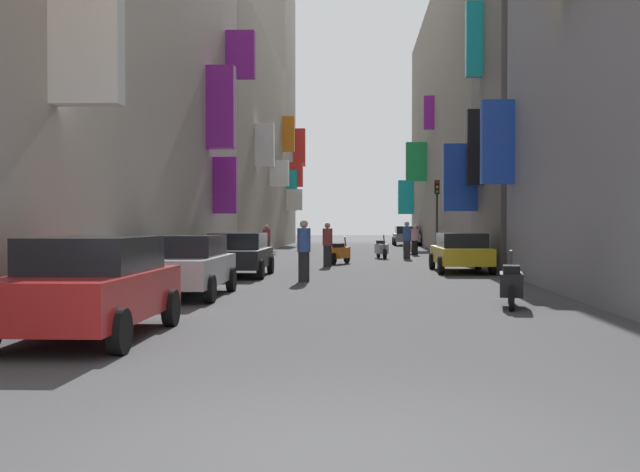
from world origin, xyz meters
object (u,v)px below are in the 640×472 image
parked_car_black (238,253)px  scooter_silver (381,249)px  parked_car_red (90,285)px  traffic_light_near_corner (437,204)px  scooter_orange (340,253)px  pedestrian_far_away (304,251)px  scooter_white (410,245)px  parked_car_yellow (461,251)px  pedestrian_crossing (415,240)px  pedestrian_near_right (327,245)px  parked_car_grey (406,235)px  pedestrian_near_left (407,240)px  pedestrian_mid_street (267,242)px  parked_car_silver (182,264)px  scooter_black (511,284)px

parked_car_black → scooter_silver: parked_car_black is taller
parked_car_red → traffic_light_near_corner: traffic_light_near_corner is taller
parked_car_black → scooter_orange: bearing=66.9°
traffic_light_near_corner → pedestrian_far_away: bearing=-106.7°
scooter_silver → scooter_orange: 5.27m
scooter_silver → scooter_white: bearing=72.3°
parked_car_yellow → parked_car_red: parked_car_red is taller
parked_car_yellow → pedestrian_crossing: size_ratio=2.77×
pedestrian_crossing → traffic_light_near_corner: (1.27, 1.13, 1.95)m
pedestrian_far_away → pedestrian_near_right: bearing=87.0°
scooter_white → parked_car_red: bearing=-102.6°
parked_car_red → traffic_light_near_corner: size_ratio=1.02×
parked_car_black → parked_car_yellow: bearing=18.1°
parked_car_grey → scooter_orange: parked_car_grey is taller
pedestrian_near_left → pedestrian_near_right: bearing=-118.3°
pedestrian_mid_street → traffic_light_near_corner: size_ratio=0.40×
parked_car_silver → scooter_orange: size_ratio=2.33×
pedestrian_crossing → pedestrian_far_away: size_ratio=0.89×
parked_car_red → traffic_light_near_corner: 31.33m
pedestrian_near_left → pedestrian_far_away: size_ratio=0.99×
pedestrian_near_left → pedestrian_near_right: 7.31m
scooter_silver → pedestrian_mid_street: 5.48m
parked_car_silver → pedestrian_crossing: 23.84m
parked_car_yellow → parked_car_black: bearing=-161.9°
parked_car_yellow → scooter_white: bearing=92.5°
parked_car_red → parked_car_yellow: bearing=64.0°
pedestrian_near_left → parked_car_black: bearing=-117.6°
parked_car_black → scooter_black: (6.83, -8.61, -0.26)m
scooter_white → parked_car_black: bearing=-110.8°
parked_car_yellow → scooter_silver: (-2.39, 9.78, -0.25)m
parked_car_yellow → scooter_white: size_ratio=2.44×
parked_car_silver → pedestrian_near_left: (6.35, 18.39, 0.14)m
scooter_orange → parked_car_silver: bearing=-103.4°
parked_car_grey → scooter_white: size_ratio=2.40×
parked_car_silver → scooter_black: size_ratio=2.20×
scooter_silver → traffic_light_near_corner: (3.14, 5.02, 2.27)m
parked_car_grey → pedestrian_crossing: (-0.68, -17.10, 0.02)m
parked_car_black → scooter_orange: 7.89m
parked_car_grey → pedestrian_mid_street: 22.47m
parked_car_yellow → scooter_white: (-0.67, 15.15, -0.25)m
parked_car_red → scooter_silver: parked_car_red is taller
traffic_light_near_corner → scooter_silver: bearing=-122.0°
parked_car_red → parked_car_black: 12.97m
scooter_white → scooter_orange: (-3.57, -10.30, -0.00)m
parked_car_silver → pedestrian_near_right: (2.88, 11.96, 0.10)m
parked_car_yellow → pedestrian_near_left: 9.38m
parked_car_grey → pedestrian_mid_street: pedestrian_mid_street is taller
scooter_silver → pedestrian_far_away: (-2.69, -14.47, 0.42)m
pedestrian_near_right → pedestrian_far_away: size_ratio=0.96×
pedestrian_mid_street → parked_car_red: bearing=-89.1°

